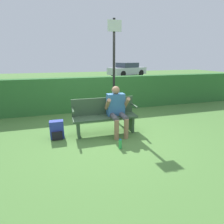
# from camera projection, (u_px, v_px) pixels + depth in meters

# --- Properties ---
(ground_plane) EXTENTS (40.00, 40.00, 0.00)m
(ground_plane) POSITION_uv_depth(u_px,v_px,m) (105.00, 133.00, 4.51)
(ground_plane) COLOR #4C7A38
(hedge_back) EXTENTS (12.00, 0.37, 1.20)m
(hedge_back) POSITION_uv_depth(u_px,v_px,m) (91.00, 94.00, 6.28)
(hedge_back) COLOR #2D662D
(hedge_back) RESTS_ON ground
(park_bench) EXTENTS (1.61, 0.45, 0.88)m
(park_bench) POSITION_uv_depth(u_px,v_px,m) (105.00, 115.00, 4.43)
(park_bench) COLOR #334C33
(park_bench) RESTS_ON ground
(person_seated) EXTENTS (0.57, 0.65, 1.19)m
(person_seated) POSITION_uv_depth(u_px,v_px,m) (117.00, 108.00, 4.33)
(person_seated) COLOR #336699
(person_seated) RESTS_ON ground
(backpack) EXTENTS (0.32, 0.25, 0.44)m
(backpack) POSITION_uv_depth(u_px,v_px,m) (57.00, 130.00, 4.15)
(backpack) COLOR #283893
(backpack) RESTS_ON ground
(water_bottle) EXTENTS (0.07, 0.07, 0.22)m
(water_bottle) POSITION_uv_depth(u_px,v_px,m) (120.00, 144.00, 3.71)
(water_bottle) COLOR green
(water_bottle) RESTS_ON ground
(signpost) EXTENTS (0.39, 0.09, 2.86)m
(signpost) POSITION_uv_depth(u_px,v_px,m) (114.00, 66.00, 4.97)
(signpost) COLOR black
(signpost) RESTS_ON ground
(parked_car) EXTENTS (4.36, 3.03, 1.35)m
(parked_car) POSITION_uv_depth(u_px,v_px,m) (127.00, 70.00, 18.16)
(parked_car) COLOR #B7BCC6
(parked_car) RESTS_ON ground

